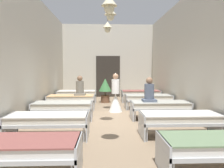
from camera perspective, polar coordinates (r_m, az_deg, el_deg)
ground_plane at (r=7.37m, az=-0.05°, el=-9.41°), size 5.86×12.46×0.10m
room_shell at (r=8.37m, az=-0.36°, el=7.21°), size 5.66×12.06×4.24m
bed_left_row_0 at (r=3.81m, az=-23.05°, el=-14.92°), size 1.90×0.84×0.57m
bed_right_row_0 at (r=4.03m, az=26.16°, el=-13.97°), size 1.90×0.84×0.57m
bed_left_row_1 at (r=5.56m, az=-16.00°, el=-8.81°), size 1.90×0.84×0.57m
bed_right_row_1 at (r=5.71m, az=16.98°, el=-8.48°), size 1.90×0.84×0.57m
bed_left_row_2 at (r=7.38m, az=-12.48°, el=-5.61°), size 1.90×0.84×0.57m
bed_right_row_2 at (r=7.50m, az=12.19°, el=-5.46°), size 1.90×0.84×0.57m
bed_left_row_3 at (r=9.24m, az=-10.38°, el=-3.67°), size 1.90×0.84×0.57m
bed_right_row_3 at (r=9.33m, az=9.28°, el=-3.58°), size 1.90×0.84×0.57m
bed_left_row_4 at (r=11.11m, az=-8.99°, el=-2.39°), size 1.90×0.84×0.57m
bed_right_row_4 at (r=11.18m, az=7.34°, el=-2.33°), size 1.90×0.84×0.57m
nurse_near_aisle at (r=8.53m, az=0.91°, el=-3.63°), size 0.52×0.52×1.49m
patient_seated_primary at (r=7.40m, az=9.52°, el=-2.18°), size 0.44×0.44×0.80m
patient_seated_secondary at (r=9.15m, az=-8.24°, el=-1.01°), size 0.44×0.44×0.80m
potted_plant at (r=10.85m, az=-1.76°, el=-0.99°), size 0.62×0.62×1.17m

